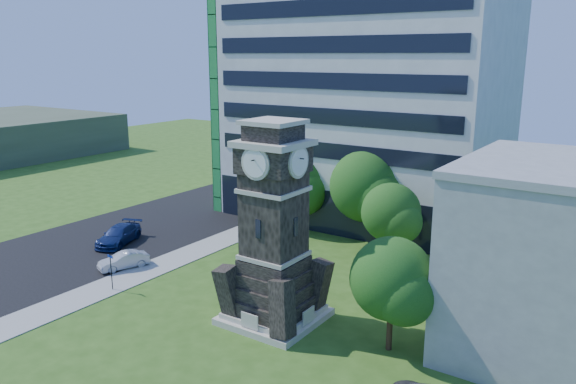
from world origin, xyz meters
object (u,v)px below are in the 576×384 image
Objects in this scene: car_street_mid at (124,261)px; street_sign at (111,268)px; car_street_north at (119,235)px; park_bench at (273,330)px; clock_tower at (274,237)px.

car_street_mid is 1.44× the size of street_sign.
street_sign reaches higher than car_street_north.
street_sign reaches higher than car_street_mid.
street_sign is (2.57, -3.14, 1.01)m from car_street_mid.
car_street_north is at bearing 157.47° from park_bench.
park_bench is at bearing -56.87° from clock_tower.
car_street_north is at bearing 164.48° from car_street_mid.
car_street_mid is at bearing -57.29° from car_street_north.
clock_tower is 5.34m from park_bench.
clock_tower is at bearing 18.73° from car_street_mid.
clock_tower is 2.33× the size of car_street_north.
car_street_north reaches higher than park_bench.
car_street_mid is 6.11m from car_street_north.
clock_tower is 15.13m from car_street_mid.
car_street_north is 2.02× the size of street_sign.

